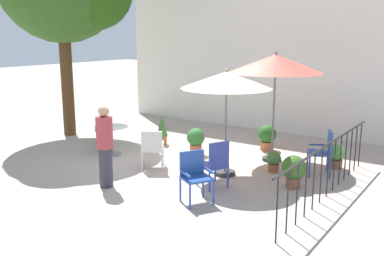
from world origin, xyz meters
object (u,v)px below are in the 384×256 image
object	(u,v)px
potted_plant_2	(162,129)
standing_person	(105,146)
potted_plant_3	(102,131)
patio_umbrella_0	(226,81)
patio_chair_3	(215,162)
patio_chair_2	(195,173)
patio_chair_1	(152,147)
potted_plant_4	(274,161)
potted_plant_5	(196,140)
cafe_table_0	(111,135)
patio_chair_0	(324,150)
potted_plant_0	(294,170)
potted_plant_1	(267,136)
potted_plant_6	(336,155)
patio_umbrella_1	(276,64)

from	to	relation	value
potted_plant_2	standing_person	world-z (taller)	standing_person
potted_plant_2	potted_plant_3	distance (m)	1.61
patio_umbrella_0	patio_chair_3	world-z (taller)	patio_umbrella_0
patio_chair_2	potted_plant_2	bearing A→B (deg)	136.53
patio_chair_1	potted_plant_4	size ratio (longest dim) A/B	1.89
patio_chair_3	potted_plant_3	size ratio (longest dim) A/B	1.46
potted_plant_5	standing_person	distance (m)	2.93
cafe_table_0	patio_chair_0	distance (m)	4.97
potted_plant_0	potted_plant_1	size ratio (longest dim) A/B	0.99
patio_umbrella_0	cafe_table_0	size ratio (longest dim) A/B	2.77
potted_plant_4	potted_plant_5	world-z (taller)	potted_plant_5
potted_plant_3	potted_plant_0	bearing A→B (deg)	-3.23
patio_chair_2	potted_plant_6	xyz separation A→B (m)	(1.43, 3.41, -0.24)
patio_umbrella_1	potted_plant_6	xyz separation A→B (m)	(1.39, 0.27, -1.95)
patio_umbrella_0	cafe_table_0	distance (m)	3.42
potted_plant_0	potted_plant_2	world-z (taller)	potted_plant_2
patio_umbrella_1	potted_plant_3	world-z (taller)	patio_umbrella_1
potted_plant_3	patio_chair_1	bearing A→B (deg)	-20.13
potted_plant_4	potted_plant_1	bearing A→B (deg)	119.66
potted_plant_5	standing_person	size ratio (longest dim) A/B	0.41
potted_plant_5	standing_person	xyz separation A→B (m)	(-0.13, -2.89, 0.44)
patio_umbrella_1	standing_person	xyz separation A→B (m)	(-1.89, -3.48, -1.42)
patio_chair_2	patio_umbrella_1	bearing A→B (deg)	89.28
potted_plant_5	potted_plant_6	size ratio (longest dim) A/B	1.22
patio_umbrella_0	patio_chair_2	size ratio (longest dim) A/B	2.47
cafe_table_0	potted_plant_1	xyz separation A→B (m)	(2.93, 2.59, -0.15)
potted_plant_2	potted_plant_4	xyz separation A→B (m)	(3.46, -0.51, -0.18)
potted_plant_0	potted_plant_3	bearing A→B (deg)	176.77
patio_chair_1	potted_plant_2	distance (m)	2.16
potted_plant_5	potted_plant_6	distance (m)	3.27
potted_plant_2	potted_plant_4	bearing A→B (deg)	-8.37
potted_plant_0	potted_plant_3	distance (m)	5.53
potted_plant_6	standing_person	xyz separation A→B (m)	(-3.28, -3.75, 0.53)
potted_plant_1	potted_plant_5	bearing A→B (deg)	-131.44
patio_chair_1	potted_plant_0	xyz separation A→B (m)	(3.00, 0.61, -0.14)
patio_chair_0	potted_plant_2	bearing A→B (deg)	178.46
patio_chair_1	potted_plant_0	size ratio (longest dim) A/B	1.36
patio_chair_2	potted_plant_3	world-z (taller)	patio_chair_2
potted_plant_2	potted_plant_5	world-z (taller)	potted_plant_2
potted_plant_2	cafe_table_0	bearing A→B (deg)	-104.35
patio_umbrella_0	potted_plant_5	size ratio (longest dim) A/B	3.36
patio_chair_0	potted_plant_5	world-z (taller)	patio_chair_0
cafe_table_0	patio_chair_1	xyz separation A→B (m)	(1.56, -0.32, 0.00)
patio_chair_2	potted_plant_2	xyz separation A→B (m)	(-3.02, 2.86, -0.10)
cafe_table_0	potted_plant_4	bearing A→B (deg)	14.40
potted_plant_5	potted_plant_6	xyz separation A→B (m)	(3.15, 0.85, -0.09)
patio_umbrella_0	patio_chair_3	size ratio (longest dim) A/B	2.38
patio_umbrella_0	potted_plant_4	distance (m)	2.03
patio_chair_3	standing_person	size ratio (longest dim) A/B	0.59
potted_plant_0	potted_plant_3	world-z (taller)	potted_plant_0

